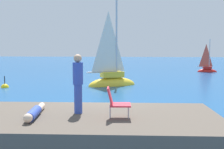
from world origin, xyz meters
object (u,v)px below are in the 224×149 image
(person_sunbather, at_px, (35,112))
(marker_buoy, at_px, (5,87))
(sailboat_near, at_px, (112,81))
(sailboat_far, at_px, (207,70))
(beach_chair, at_px, (116,101))
(person_standing, at_px, (78,82))

(person_sunbather, height_order, marker_buoy, person_sunbather)
(sailboat_near, height_order, sailboat_far, sailboat_near)
(person_sunbather, bearing_deg, sailboat_near, -11.37)
(person_sunbather, relative_size, beach_chair, 2.20)
(person_standing, xyz_separation_m, beach_chair, (1.08, -0.45, -0.42))
(sailboat_near, bearing_deg, person_sunbather, -120.01)
(sailboat_near, height_order, marker_buoy, sailboat_near)
(beach_chair, bearing_deg, person_standing, 152.41)
(sailboat_near, xyz_separation_m, person_sunbather, (-0.59, -13.91, 0.82))
(sailboat_near, bearing_deg, beach_chair, -111.27)
(sailboat_far, height_order, beach_chair, sailboat_far)
(beach_chair, xyz_separation_m, marker_buoy, (-9.24, 11.99, -1.53))
(person_standing, distance_m, marker_buoy, 14.27)
(sailboat_far, relative_size, beach_chair, 5.48)
(sailboat_far, distance_m, person_standing, 28.36)
(sailboat_near, distance_m, person_sunbather, 13.95)
(marker_buoy, bearing_deg, sailboat_far, 39.88)
(person_standing, distance_m, beach_chair, 1.24)
(sailboat_far, relative_size, person_standing, 2.70)
(sailboat_near, xyz_separation_m, person_standing, (0.46, -13.40, 1.57))
(sailboat_near, distance_m, person_standing, 13.50)
(sailboat_far, bearing_deg, sailboat_near, -126.58)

